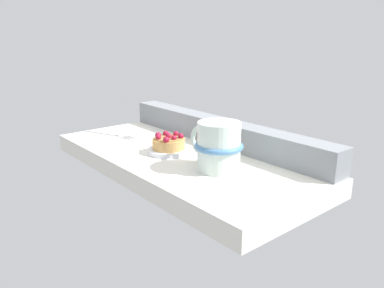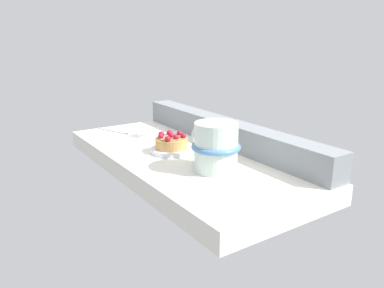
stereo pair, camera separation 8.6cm
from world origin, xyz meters
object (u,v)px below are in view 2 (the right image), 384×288
at_px(raspberry_tart, 171,142).
at_px(dessert_fork, 120,132).
at_px(dessert_plate, 172,150).
at_px(coffee_mug, 215,147).

height_order(raspberry_tart, dessert_fork, raspberry_tart).
distance_m(dessert_plate, coffee_mug, 0.17).
height_order(dessert_plate, coffee_mug, coffee_mug).
relative_size(dessert_plate, raspberry_tart, 1.29).
relative_size(dessert_plate, dessert_fork, 0.61).
bearing_deg(coffee_mug, dessert_fork, -174.01).
bearing_deg(raspberry_tart, coffee_mug, 4.26).
distance_m(dessert_plate, raspberry_tart, 0.02).
distance_m(raspberry_tart, coffee_mug, 0.16).
bearing_deg(raspberry_tart, dessert_plate, 54.08).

